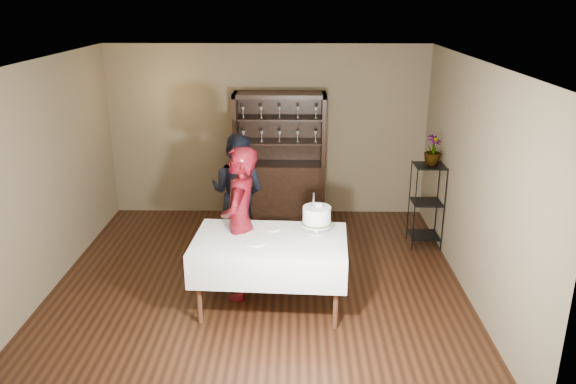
# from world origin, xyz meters

# --- Properties ---
(floor) EXTENTS (5.00, 5.00, 0.00)m
(floor) POSITION_xyz_m (0.00, 0.00, 0.00)
(floor) COLOR black
(floor) RESTS_ON ground
(ceiling) EXTENTS (5.00, 5.00, 0.00)m
(ceiling) POSITION_xyz_m (0.00, 0.00, 2.70)
(ceiling) COLOR silver
(ceiling) RESTS_ON back_wall
(back_wall) EXTENTS (5.00, 0.02, 2.70)m
(back_wall) POSITION_xyz_m (0.00, 2.50, 1.35)
(back_wall) COLOR brown
(back_wall) RESTS_ON floor
(wall_left) EXTENTS (0.02, 5.00, 2.70)m
(wall_left) POSITION_xyz_m (-2.50, 0.00, 1.35)
(wall_left) COLOR brown
(wall_left) RESTS_ON floor
(wall_right) EXTENTS (0.02, 5.00, 2.70)m
(wall_right) POSITION_xyz_m (2.50, 0.00, 1.35)
(wall_right) COLOR brown
(wall_right) RESTS_ON floor
(china_hutch) EXTENTS (1.40, 0.48, 2.00)m
(china_hutch) POSITION_xyz_m (0.20, 2.25, 0.66)
(china_hutch) COLOR black
(china_hutch) RESTS_ON floor
(plant_etagere) EXTENTS (0.42, 0.42, 1.20)m
(plant_etagere) POSITION_xyz_m (2.28, 1.20, 0.65)
(plant_etagere) COLOR black
(plant_etagere) RESTS_ON floor
(cake_table) EXTENTS (1.74, 1.13, 0.84)m
(cake_table) POSITION_xyz_m (0.17, -0.52, 0.65)
(cake_table) COLOR white
(cake_table) RESTS_ON floor
(woman) EXTENTS (0.52, 0.71, 1.81)m
(woman) POSITION_xyz_m (-0.18, -0.24, 0.91)
(woman) COLOR #33040C
(woman) RESTS_ON floor
(man) EXTENTS (0.96, 0.85, 1.65)m
(man) POSITION_xyz_m (-0.35, 1.09, 0.82)
(man) COLOR black
(man) RESTS_ON floor
(cake) EXTENTS (0.35, 0.35, 0.49)m
(cake) POSITION_xyz_m (0.69, -0.35, 1.04)
(cake) COLOR white
(cake) RESTS_ON cake_table
(plate_near) EXTENTS (0.26, 0.26, 0.01)m
(plate_near) POSITION_xyz_m (0.02, -0.64, 0.85)
(plate_near) COLOR white
(plate_near) RESTS_ON cake_table
(plate_far) EXTENTS (0.20, 0.20, 0.01)m
(plate_far) POSITION_xyz_m (0.20, -0.27, 0.85)
(plate_far) COLOR white
(plate_far) RESTS_ON cake_table
(potted_plant) EXTENTS (0.32, 0.32, 0.41)m
(potted_plant) POSITION_xyz_m (2.32, 1.25, 1.39)
(potted_plant) COLOR #436530
(potted_plant) RESTS_ON plant_etagere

